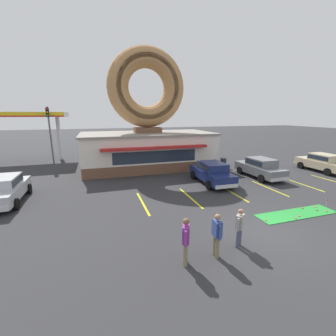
{
  "coord_description": "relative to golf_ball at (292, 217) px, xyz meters",
  "views": [
    {
      "loc": [
        -6.87,
        -7.13,
        5.05
      ],
      "look_at": [
        -3.0,
        5.0,
        2.0
      ],
      "focal_mm": 24.0,
      "sensor_mm": 36.0,
      "label": 1
    }
  ],
  "objects": [
    {
      "name": "donut_shop_building",
      "position": [
        -4.36,
        13.09,
        3.69
      ],
      "size": [
        12.3,
        6.75,
        10.96
      ],
      "color": "brown",
      "rests_on": "ground"
    },
    {
      "name": "pedestrian_hooded_kid",
      "position": [
        -4.04,
        -1.33,
        0.81
      ],
      "size": [
        0.49,
        0.42,
        1.57
      ],
      "color": "#474C66",
      "rests_on": "ground"
    },
    {
      "name": "trash_bin",
      "position": [
        2.45,
        10.53,
        0.45
      ],
      "size": [
        0.57,
        0.57,
        0.97
      ],
      "color": "#232833",
      "rests_on": "ground"
    },
    {
      "name": "pedestrian_leather_jacket_man",
      "position": [
        -5.2,
        -1.63,
        0.87
      ],
      "size": [
        0.27,
        0.59,
        1.66
      ],
      "color": "#7F7056",
      "rests_on": "ground"
    },
    {
      "name": "parking_stripe_left",
      "position": [
        -3.74,
        4.14,
        -0.05
      ],
      "size": [
        0.12,
        3.6,
        0.01
      ],
      "primitive_type": "cube",
      "color": "yellow",
      "rests_on": "ground"
    },
    {
      "name": "mini_donut_mid_right",
      "position": [
        1.43,
        0.66,
        -0.0
      ],
      "size": [
        0.13,
        0.13,
        0.04
      ],
      "primitive_type": "torus",
      "color": "brown",
      "rests_on": "putting_mat"
    },
    {
      "name": "pedestrian_blue_sweater_man",
      "position": [
        -6.42,
        -1.7,
        0.9
      ],
      "size": [
        0.37,
        0.56,
        1.71
      ],
      "color": "#7F7056",
      "rests_on": "ground"
    },
    {
      "name": "mini_donut_far_centre",
      "position": [
        0.42,
        -0.05,
        -0.0
      ],
      "size": [
        0.13,
        0.13,
        0.04
      ],
      "primitive_type": "torus",
      "color": "#D8667F",
      "rests_on": "putting_mat"
    },
    {
      "name": "car_grey",
      "position": [
        3.52,
        6.69,
        0.82
      ],
      "size": [
        1.99,
        4.56,
        1.6
      ],
      "color": "slate",
      "rests_on": "ground"
    },
    {
      "name": "gas_station_canopy",
      "position": [
        -16.52,
        19.9,
        4.81
      ],
      "size": [
        9.0,
        4.46,
        5.3
      ],
      "color": "silver",
      "rests_on": "ground"
    },
    {
      "name": "car_silver",
      "position": [
        -14.36,
        6.65,
        0.82
      ],
      "size": [
        2.01,
        4.57,
        1.6
      ],
      "color": "#B2B5BA",
      "rests_on": "ground"
    },
    {
      "name": "car_navy",
      "position": [
        -1.01,
        6.44,
        0.82
      ],
      "size": [
        2.06,
        4.6,
        1.6
      ],
      "color": "navy",
      "rests_on": "ground"
    },
    {
      "name": "parking_stripe_mid_right",
      "position": [
        5.26,
        4.14,
        -0.05
      ],
      "size": [
        0.12,
        3.6,
        0.01
      ],
      "primitive_type": "cube",
      "color": "yellow",
      "rests_on": "ground"
    },
    {
      "name": "car_champagne",
      "position": [
        10.25,
        6.64,
        0.82
      ],
      "size": [
        2.07,
        4.6,
        1.6
      ],
      "color": "#BCAD89",
      "rests_on": "ground"
    },
    {
      "name": "ground_plane",
      "position": [
        -2.19,
        -0.86,
        -0.05
      ],
      "size": [
        160.0,
        160.0,
        0.0
      ],
      "primitive_type": "plane",
      "color": "#2D2D30"
    },
    {
      "name": "parking_stripe_centre",
      "position": [
        2.26,
        4.14,
        -0.05
      ],
      "size": [
        0.12,
        3.6,
        0.01
      ],
      "primitive_type": "cube",
      "color": "yellow",
      "rests_on": "ground"
    },
    {
      "name": "parking_stripe_mid_left",
      "position": [
        -0.74,
        4.14,
        -0.05
      ],
      "size": [
        0.12,
        3.6,
        0.01
      ],
      "primitive_type": "cube",
      "color": "yellow",
      "rests_on": "ground"
    },
    {
      "name": "mini_donut_near_left",
      "position": [
        -1.49,
        0.1,
        -0.0
      ],
      "size": [
        0.13,
        0.13,
        0.04
      ],
      "primitive_type": "torus",
      "color": "#A5724C",
      "rests_on": "putting_mat"
    },
    {
      "name": "mini_donut_far_left",
      "position": [
        1.95,
        0.21,
        -0.0
      ],
      "size": [
        0.13,
        0.13,
        0.04
      ],
      "primitive_type": "torus",
      "color": "brown",
      "rests_on": "putting_mat"
    },
    {
      "name": "golf_ball",
      "position": [
        0.0,
        0.0,
        0.0
      ],
      "size": [
        0.04,
        0.04,
        0.04
      ],
      "primitive_type": "sphere",
      "color": "white",
      "rests_on": "putting_mat"
    },
    {
      "name": "traffic_light_pole",
      "position": [
        -13.45,
        17.36,
        3.66
      ],
      "size": [
        0.28,
        0.47,
        5.8
      ],
      "color": "#595B60",
      "rests_on": "ground"
    },
    {
      "name": "putting_mat",
      "position": [
        0.6,
        0.25,
        -0.04
      ],
      "size": [
        4.48,
        1.12,
        0.03
      ],
      "primitive_type": "cube",
      "color": "green",
      "rests_on": "ground"
    },
    {
      "name": "putting_flag_pin",
      "position": [
        2.62,
        0.25,
        0.39
      ],
      "size": [
        0.13,
        0.01,
        0.55
      ],
      "color": "silver",
      "rests_on": "putting_mat"
    },
    {
      "name": "mini_donut_mid_left",
      "position": [
        2.31,
        -0.02,
        -0.0
      ],
      "size": [
        0.13,
        0.13,
        0.04
      ],
      "primitive_type": "torus",
      "color": "#D8667F",
      "rests_on": "putting_mat"
    },
    {
      "name": "mini_donut_mid_centre",
      "position": [
        0.06,
        -0.2,
        -0.0
      ],
      "size": [
        0.13,
        0.13,
        0.04
      ],
      "primitive_type": "torus",
      "color": "#A5724C",
      "rests_on": "putting_mat"
    },
    {
      "name": "parking_stripe_right",
      "position": [
        8.26,
        4.14,
        -0.05
      ],
      "size": [
        0.12,
        3.6,
        0.01
      ],
      "primitive_type": "cube",
      "color": "yellow",
      "rests_on": "ground"
    },
    {
      "name": "mini_donut_near_right",
      "position": [
        2.24,
        0.58,
        -0.0
      ],
      "size": [
        0.13,
        0.13,
        0.04
      ],
      "primitive_type": "torus",
      "color": "#D8667F",
      "rests_on": "putting_mat"
    },
    {
      "name": "parking_stripe_far_left",
      "position": [
        -6.74,
        4.14,
        -0.05
      ],
      "size": [
        0.12,
        3.6,
        0.01
      ],
      "primitive_type": "cube",
      "color": "yellow",
      "rests_on": "ground"
    }
  ]
}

